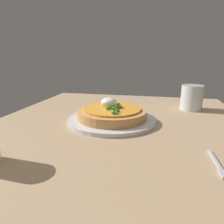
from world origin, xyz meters
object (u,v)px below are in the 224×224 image
object	(u,v)px
plate	(112,120)
fork	(218,165)
cup_far	(192,98)
pizza	(112,113)

from	to	relation	value
plate	fork	world-z (taller)	plate
plate	cup_far	world-z (taller)	cup_far
pizza	fork	size ratio (longest dim) A/B	1.96
pizza	cup_far	bearing A→B (deg)	128.10
fork	pizza	bearing A→B (deg)	-133.55
pizza	cup_far	world-z (taller)	cup_far
cup_far	fork	distance (cm)	44.98
pizza	fork	xyz separation A→B (cm)	(23.16, 26.25, -2.72)
pizza	fork	world-z (taller)	pizza
plate	cup_far	bearing A→B (deg)	128.23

